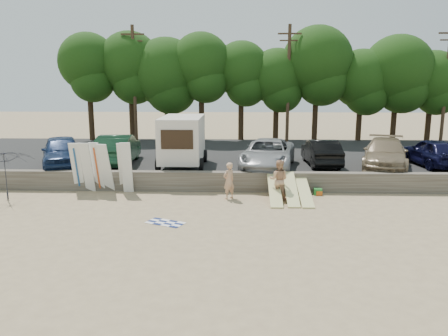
{
  "coord_description": "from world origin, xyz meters",
  "views": [
    {
      "loc": [
        -1.8,
        -18.47,
        5.49
      ],
      "look_at": [
        -2.53,
        3.0,
        1.19
      ],
      "focal_mm": 35.0,
      "sensor_mm": 36.0,
      "label": 1
    }
  ],
  "objects_px": {
    "beachgoer_b": "(279,180)",
    "cooler": "(318,192)",
    "car_3": "(321,152)",
    "car_5": "(433,152)",
    "box_trailer": "(182,139)",
    "car_0": "(62,152)",
    "beach_umbrella": "(6,176)",
    "car_2": "(268,154)",
    "beachgoer_a": "(229,181)",
    "car_1": "(118,149)",
    "car_4": "(385,154)"
  },
  "relations": [
    {
      "from": "beachgoer_b",
      "to": "cooler",
      "type": "relative_size",
      "value": 4.94
    },
    {
      "from": "car_3",
      "to": "car_5",
      "type": "relative_size",
      "value": 0.97
    },
    {
      "from": "box_trailer",
      "to": "car_5",
      "type": "xyz_separation_m",
      "value": [
        14.25,
        0.55,
        -0.78
      ]
    },
    {
      "from": "car_0",
      "to": "beach_umbrella",
      "type": "distance_m",
      "value": 4.63
    },
    {
      "from": "car_2",
      "to": "beach_umbrella",
      "type": "distance_m",
      "value": 13.21
    },
    {
      "from": "car_2",
      "to": "beachgoer_b",
      "type": "distance_m",
      "value": 3.94
    },
    {
      "from": "beach_umbrella",
      "to": "car_5",
      "type": "bearing_deg",
      "value": 14.26
    },
    {
      "from": "beachgoer_a",
      "to": "beach_umbrella",
      "type": "bearing_deg",
      "value": -37.77
    },
    {
      "from": "car_5",
      "to": "beachgoer_a",
      "type": "relative_size",
      "value": 2.7
    },
    {
      "from": "car_3",
      "to": "car_1",
      "type": "bearing_deg",
      "value": -1.36
    },
    {
      "from": "car_5",
      "to": "cooler",
      "type": "xyz_separation_m",
      "value": [
        -7.17,
        -4.06,
        -1.34
      ]
    },
    {
      "from": "box_trailer",
      "to": "car_3",
      "type": "relative_size",
      "value": 0.99
    },
    {
      "from": "beachgoer_b",
      "to": "cooler",
      "type": "distance_m",
      "value": 2.3
    },
    {
      "from": "car_0",
      "to": "car_2",
      "type": "xyz_separation_m",
      "value": [
        11.57,
        0.03,
        -0.07
      ]
    },
    {
      "from": "car_1",
      "to": "cooler",
      "type": "xyz_separation_m",
      "value": [
        10.96,
        -4.07,
        -1.41
      ]
    },
    {
      "from": "car_2",
      "to": "cooler",
      "type": "distance_m",
      "value": 4.05
    },
    {
      "from": "car_5",
      "to": "cooler",
      "type": "height_order",
      "value": "car_5"
    },
    {
      "from": "beachgoer_a",
      "to": "beachgoer_b",
      "type": "bearing_deg",
      "value": 139.98
    },
    {
      "from": "car_1",
      "to": "beach_umbrella",
      "type": "distance_m",
      "value": 6.69
    },
    {
      "from": "car_4",
      "to": "car_5",
      "type": "distance_m",
      "value": 3.01
    },
    {
      "from": "car_4",
      "to": "beachgoer_b",
      "type": "relative_size",
      "value": 2.99
    },
    {
      "from": "car_2",
      "to": "box_trailer",
      "type": "bearing_deg",
      "value": -175.19
    },
    {
      "from": "car_1",
      "to": "car_5",
      "type": "bearing_deg",
      "value": 176.46
    },
    {
      "from": "car_1",
      "to": "beachgoer_b",
      "type": "distance_m",
      "value": 10.22
    },
    {
      "from": "car_2",
      "to": "car_4",
      "type": "relative_size",
      "value": 1.04
    },
    {
      "from": "box_trailer",
      "to": "car_4",
      "type": "relative_size",
      "value": 0.8
    },
    {
      "from": "beachgoer_a",
      "to": "beachgoer_b",
      "type": "xyz_separation_m",
      "value": [
        2.34,
        0.05,
        0.06
      ]
    },
    {
      "from": "beachgoer_b",
      "to": "car_4",
      "type": "bearing_deg",
      "value": -132.77
    },
    {
      "from": "cooler",
      "to": "car_3",
      "type": "bearing_deg",
      "value": 78.35
    },
    {
      "from": "beachgoer_a",
      "to": "cooler",
      "type": "xyz_separation_m",
      "value": [
        4.34,
        0.86,
        -0.71
      ]
    },
    {
      "from": "car_1",
      "to": "cooler",
      "type": "relative_size",
      "value": 13.95
    },
    {
      "from": "car_4",
      "to": "beach_umbrella",
      "type": "bearing_deg",
      "value": -147.72
    },
    {
      "from": "car_1",
      "to": "beachgoer_b",
      "type": "relative_size",
      "value": 2.82
    },
    {
      "from": "cooler",
      "to": "beach_umbrella",
      "type": "bearing_deg",
      "value": -174.1
    },
    {
      "from": "car_3",
      "to": "beachgoer_b",
      "type": "height_order",
      "value": "car_3"
    },
    {
      "from": "car_0",
      "to": "cooler",
      "type": "height_order",
      "value": "car_0"
    },
    {
      "from": "cooler",
      "to": "car_5",
      "type": "bearing_deg",
      "value": 29.62
    },
    {
      "from": "car_1",
      "to": "cooler",
      "type": "bearing_deg",
      "value": 156.11
    },
    {
      "from": "car_2",
      "to": "car_4",
      "type": "height_order",
      "value": "car_4"
    },
    {
      "from": "car_4",
      "to": "beachgoer_b",
      "type": "xyz_separation_m",
      "value": [
        -6.25,
        -4.14,
        -0.58
      ]
    },
    {
      "from": "box_trailer",
      "to": "car_4",
      "type": "distance_m",
      "value": 11.36
    },
    {
      "from": "beachgoer_b",
      "to": "cooler",
      "type": "xyz_separation_m",
      "value": [
        2.0,
        0.81,
        -0.78
      ]
    },
    {
      "from": "box_trailer",
      "to": "car_0",
      "type": "bearing_deg",
      "value": -176.36
    },
    {
      "from": "car_5",
      "to": "beachgoer_a",
      "type": "height_order",
      "value": "car_5"
    },
    {
      "from": "beachgoer_b",
      "to": "car_2",
      "type": "bearing_deg",
      "value": -72.38
    },
    {
      "from": "car_0",
      "to": "beachgoer_b",
      "type": "distance_m",
      "value": 12.47
    },
    {
      "from": "car_3",
      "to": "beachgoer_b",
      "type": "relative_size",
      "value": 2.43
    },
    {
      "from": "beachgoer_a",
      "to": "beachgoer_b",
      "type": "distance_m",
      "value": 2.34
    },
    {
      "from": "car_0",
      "to": "beachgoer_b",
      "type": "bearing_deg",
      "value": -41.13
    },
    {
      "from": "car_1",
      "to": "car_2",
      "type": "distance_m",
      "value": 8.75
    }
  ]
}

